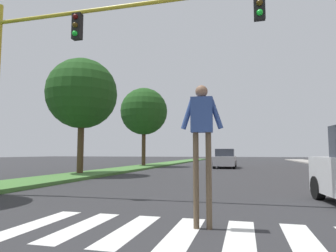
# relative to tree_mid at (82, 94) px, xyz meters

# --- Properties ---
(ground_plane) EXTENTS (140.00, 140.00, 0.00)m
(ground_plane) POSITION_rel_tree_mid_xyz_m (9.07, 13.27, -4.75)
(ground_plane) COLOR #2D2D30
(crosswalk) EXTENTS (7.65, 2.20, 0.01)m
(crosswalk) POSITION_rel_tree_mid_xyz_m (9.07, -10.49, -4.74)
(crosswalk) COLOR silver
(crosswalk) RESTS_ON ground_plane
(median_strip) EXTENTS (2.58, 64.00, 0.15)m
(median_strip) POSITION_rel_tree_mid_xyz_m (0.48, 11.27, -4.67)
(median_strip) COLOR #477A38
(median_strip) RESTS_ON ground_plane
(tree_mid) EXTENTS (4.11, 4.11, 6.67)m
(tree_mid) POSITION_rel_tree_mid_xyz_m (0.00, 0.00, 0.00)
(tree_mid) COLOR #4C3823
(tree_mid) RESTS_ON median_strip
(tree_far) EXTENTS (4.43, 4.43, 7.28)m
(tree_far) POSITION_rel_tree_mid_xyz_m (-0.00, 11.04, 0.45)
(tree_far) COLOR #4C3823
(tree_far) RESTS_ON median_strip
(traffic_light_gantry) EXTENTS (9.68, 0.30, 6.00)m
(traffic_light_gantry) POSITION_rel_tree_mid_xyz_m (4.36, -7.61, -0.36)
(traffic_light_gantry) COLOR gold
(traffic_light_gantry) RESTS_ON median_strip
(pedestrian_performer) EXTENTS (0.75, 0.27, 2.49)m
(pedestrian_performer) POSITION_rel_tree_mid_xyz_m (8.45, -10.11, -3.09)
(pedestrian_performer) COLOR brown
(pedestrian_performer) RESTS_ON ground_plane
(sedan_midblock) EXTENTS (1.83, 4.60, 1.63)m
(sedan_midblock) POSITION_rel_tree_mid_xyz_m (7.51, 11.05, -3.99)
(sedan_midblock) COLOR #B7B7BC
(sedan_midblock) RESTS_ON ground_plane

